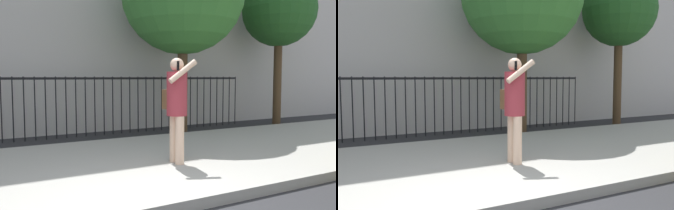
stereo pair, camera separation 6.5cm
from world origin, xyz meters
The scene contains 4 objects.
sidewalk centered at (0.00, 2.20, 0.07)m, with size 28.00×4.40×0.15m, color #9E9B93.
iron_fence centered at (0.00, 5.90, 1.02)m, with size 12.03×0.04×1.60m.
pedestrian_on_phone centered at (1.20, 1.66, 1.17)m, with size 0.51×0.66×1.75m.
street_tree_far centered at (7.06, 5.05, 3.73)m, with size 2.38×2.38×4.96m.
Camera 1 is at (-1.77, -3.39, 1.58)m, focal length 37.92 mm.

